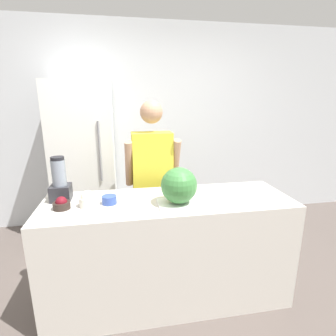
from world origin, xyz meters
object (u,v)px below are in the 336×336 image
person (152,183)px  bowl_small_blue (109,200)px  blender (60,183)px  bowl_cherries (61,204)px  watermelon (179,185)px  refrigerator (85,162)px  bowl_cream (88,199)px

person → bowl_small_blue: size_ratio=15.20×
blender → bowl_cherries: bearing=-78.2°
person → blender: person is taller
person → bowl_cherries: (-0.73, -0.62, 0.08)m
watermelon → bowl_small_blue: size_ratio=2.49×
person → blender: (-0.77, -0.43, 0.19)m
refrigerator → person: 1.01m
bowl_cream → bowl_cherries: bearing=-174.7°
watermelon → person: bearing=99.8°
bowl_cherries → person: bearing=40.2°
blender → refrigerator: bearing=87.9°
bowl_cherries → bowl_small_blue: bowl_cherries is taller
watermelon → blender: 0.92m
bowl_small_blue → blender: 0.42m
bowl_small_blue → refrigerator: bearing=104.6°
refrigerator → bowl_cherries: (-0.00, -1.31, 0.00)m
bowl_small_blue → bowl_cream: bearing=-173.2°
person → bowl_cherries: bearing=-139.8°
person → bowl_small_blue: person is taller
refrigerator → bowl_small_blue: bearing=-75.4°
bowl_small_blue → blender: (-0.37, 0.15, 0.11)m
refrigerator → watermelon: 1.62m
bowl_cream → blender: blender is taller
watermelon → bowl_cream: 0.68m
person → bowl_cherries: size_ratio=13.72×
bowl_cherries → bowl_cream: bearing=5.3°
person → bowl_cherries: 0.96m
person → bowl_cream: (-0.55, -0.60, 0.10)m
refrigerator → bowl_cherries: bearing=-90.2°
bowl_cream → person: bearing=47.5°
refrigerator → person: (0.73, -0.69, -0.08)m
watermelon → bowl_cream: size_ratio=2.16×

